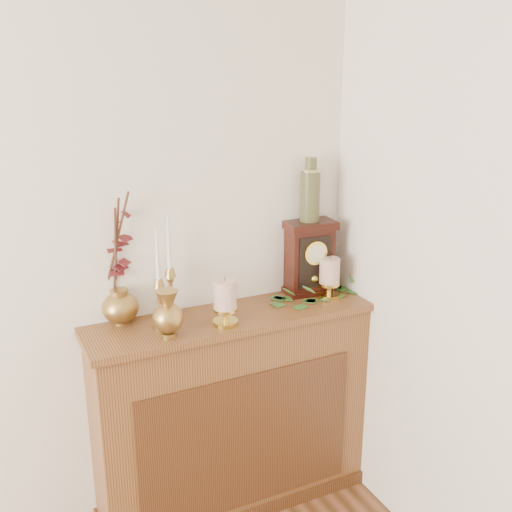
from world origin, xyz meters
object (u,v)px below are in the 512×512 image
bud_vase (168,315)px  ceramic_vase (310,193)px  candlestick_center (171,284)px  mantel_clock (309,258)px  candlestick_left (159,295)px  ginger_jar (119,263)px

bud_vase → ceramic_vase: bearing=14.9°
candlestick_center → mantel_clock: (0.65, 0.00, 0.02)m
candlestick_left → bud_vase: candlestick_left is taller
candlestick_left → ginger_jar: 0.21m
mantel_clock → candlestick_center: bearing=-174.9°
candlestick_center → ginger_jar: (-0.19, 0.06, 0.10)m
candlestick_left → bud_vase: 0.11m
mantel_clock → bud_vase: bearing=-160.6°
mantel_clock → ginger_jar: bearing=-178.9°
bud_vase → ginger_jar: ginger_jar is taller
candlestick_center → ceramic_vase: bearing=0.6°
candlestick_center → ceramic_vase: 0.73m
bud_vase → ginger_jar: bearing=115.2°
candlestick_center → mantel_clock: candlestick_center is taller
ginger_jar → mantel_clock: 0.85m
bud_vase → ceramic_vase: size_ratio=0.68×
mantel_clock → ceramic_vase: size_ratio=1.19×
mantel_clock → ceramic_vase: bearing=90.0°
bud_vase → candlestick_center: bearing=68.4°
bud_vase → ceramic_vase: ceramic_vase is taller
candlestick_left → candlestick_center: size_ratio=0.95×
mantel_clock → candlestick_left: bearing=-168.6°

